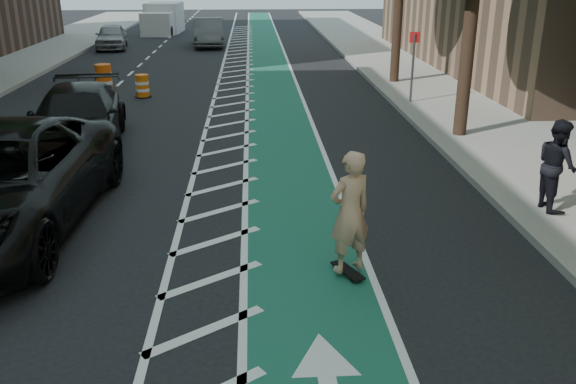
{
  "coord_description": "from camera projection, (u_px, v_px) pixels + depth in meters",
  "views": [
    {
      "loc": [
        2.19,
        -8.36,
        4.57
      ],
      "look_at": [
        2.74,
        0.87,
        1.1
      ],
      "focal_mm": 38.0,
      "sensor_mm": 36.0,
      "label": 1
    }
  ],
  "objects": [
    {
      "name": "ground",
      "position": [
        113.0,
        283.0,
        9.3
      ],
      "size": [
        120.0,
        120.0,
        0.0
      ],
      "primitive_type": "plane",
      "color": "black",
      "rests_on": "ground"
    },
    {
      "name": "bike_lane",
      "position": [
        279.0,
        122.0,
        18.81
      ],
      "size": [
        2.0,
        90.0,
        0.01
      ],
      "primitive_type": "cube",
      "color": "#17523D",
      "rests_on": "ground"
    },
    {
      "name": "buffer_strip",
      "position": [
        230.0,
        122.0,
        18.73
      ],
      "size": [
        1.4,
        90.0,
        0.01
      ],
      "primitive_type": "cube",
      "color": "silver",
      "rests_on": "ground"
    },
    {
      "name": "sidewalk_right",
      "position": [
        485.0,
        116.0,
        19.15
      ],
      "size": [
        5.0,
        90.0,
        0.15
      ],
      "primitive_type": "cube",
      "color": "gray",
      "rests_on": "ground"
    },
    {
      "name": "curb_right",
      "position": [
        409.0,
        117.0,
        19.01
      ],
      "size": [
        0.12,
        90.0,
        0.16
      ],
      "primitive_type": "cube",
      "color": "gray",
      "rests_on": "ground"
    },
    {
      "name": "sign_post",
      "position": [
        413.0,
        66.0,
        20.46
      ],
      "size": [
        0.35,
        0.08,
        2.47
      ],
      "color": "#4C4C4C",
      "rests_on": "ground"
    },
    {
      "name": "skateboard",
      "position": [
        348.0,
        271.0,
        9.52
      ],
      "size": [
        0.48,
        0.73,
        0.1
      ],
      "rotation": [
        0.0,
        0.0,
        0.43
      ],
      "color": "black",
      "rests_on": "ground"
    },
    {
      "name": "skateboarder",
      "position": [
        350.0,
        212.0,
        9.17
      ],
      "size": [
        0.83,
        0.71,
        1.93
      ],
      "primitive_type": "imported",
      "rotation": [
        0.0,
        0.0,
        3.57
      ],
      "color": "tan",
      "rests_on": "skateboard"
    },
    {
      "name": "suv_far",
      "position": [
        77.0,
        119.0,
        15.91
      ],
      "size": [
        2.81,
        5.63,
        1.57
      ],
      "primitive_type": "imported",
      "rotation": [
        0.0,
        0.0,
        0.12
      ],
      "color": "black",
      "rests_on": "ground"
    },
    {
      "name": "car_silver",
      "position": [
        111.0,
        36.0,
        34.81
      ],
      "size": [
        2.17,
        4.24,
        1.38
      ],
      "primitive_type": "imported",
      "rotation": [
        0.0,
        0.0,
        0.13
      ],
      "color": "gray",
      "rests_on": "ground"
    },
    {
      "name": "car_grey",
      "position": [
        208.0,
        32.0,
        35.89
      ],
      "size": [
        2.06,
        4.97,
        1.6
      ],
      "primitive_type": "imported",
      "rotation": [
        0.0,
        0.0,
        0.08
      ],
      "color": "#545559",
      "rests_on": "ground"
    },
    {
      "name": "pedestrian",
      "position": [
        557.0,
        165.0,
        11.46
      ],
      "size": [
        0.67,
        0.86,
        1.75
      ],
      "primitive_type": "imported",
      "rotation": [
        0.0,
        0.0,
        1.59
      ],
      "color": "black",
      "rests_on": "sidewalk_right"
    },
    {
      "name": "box_truck",
      "position": [
        163.0,
        20.0,
        42.52
      ],
      "size": [
        2.51,
        5.02,
        2.03
      ],
      "rotation": [
        0.0,
        0.0,
        -0.07
      ],
      "color": "silver",
      "rests_on": "ground"
    },
    {
      "name": "barrel_a",
      "position": [
        38.0,
        178.0,
        12.4
      ],
      "size": [
        0.75,
        0.75,
        1.02
      ],
      "color": "#FF5C0D",
      "rests_on": "ground"
    },
    {
      "name": "barrel_b",
      "position": [
        142.0,
        87.0,
        22.15
      ],
      "size": [
        0.6,
        0.6,
        0.82
      ],
      "color": "orange",
      "rests_on": "ground"
    },
    {
      "name": "barrel_c",
      "position": [
        104.0,
        79.0,
        23.13
      ],
      "size": [
        0.76,
        0.76,
        1.03
      ],
      "color": "#E8520C",
      "rests_on": "ground"
    }
  ]
}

